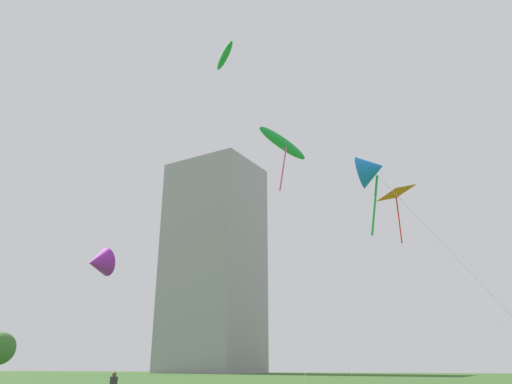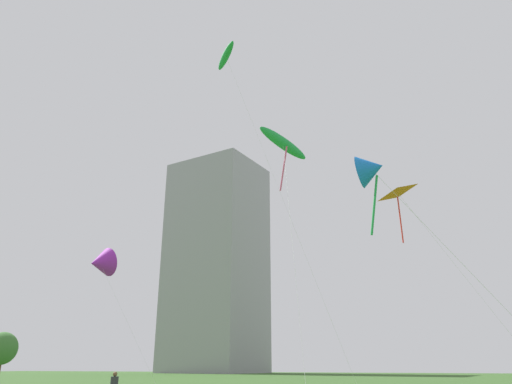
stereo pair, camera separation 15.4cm
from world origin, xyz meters
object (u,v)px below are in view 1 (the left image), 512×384
at_px(kite_flying_1, 98,263).
at_px(kite_flying_4, 372,170).
at_px(distant_highrise_0, 214,263).
at_px(kite_flying_2, 225,56).
at_px(park_tree_1, 0,349).
at_px(kite_flying_0, 397,196).
at_px(kite_flying_3, 283,144).

distance_m(kite_flying_1, kite_flying_4, 33.85).
bearing_deg(distant_highrise_0, kite_flying_2, -53.91).
height_order(kite_flying_2, park_tree_1, kite_flying_2).
xyz_separation_m(kite_flying_0, park_tree_1, (-28.69, -7.86, -11.22)).
bearing_deg(kite_flying_1, kite_flying_3, -28.60).
height_order(kite_flying_1, kite_flying_2, kite_flying_2).
distance_m(kite_flying_3, distant_highrise_0, 116.27).
height_order(kite_flying_4, park_tree_1, kite_flying_4).
height_order(kite_flying_0, distant_highrise_0, distant_highrise_0).
bearing_deg(kite_flying_2, kite_flying_0, 0.81).
xyz_separation_m(kite_flying_0, kite_flying_2, (-14.73, -0.21, 16.26)).
distance_m(kite_flying_4, park_tree_1, 30.19).
height_order(kite_flying_0, park_tree_1, kite_flying_0).
bearing_deg(park_tree_1, kite_flying_0, 15.32).
distance_m(kite_flying_0, kite_flying_4, 16.67).
relative_size(kite_flying_3, park_tree_1, 3.71).
xyz_separation_m(kite_flying_4, distant_highrise_0, (-56.71, 109.60, 20.74)).
bearing_deg(kite_flying_2, kite_flying_4, -48.27).
bearing_deg(distant_highrise_0, kite_flying_0, -46.84).
xyz_separation_m(kite_flying_3, park_tree_1, (-22.35, 2.03, -12.15)).
height_order(kite_flying_1, kite_flying_4, kite_flying_1).
relative_size(kite_flying_2, distant_highrise_0, 0.50).
relative_size(kite_flying_0, kite_flying_3, 0.92).
bearing_deg(kite_flying_0, kite_flying_3, -122.68).
distance_m(kite_flying_4, distant_highrise_0, 125.13).
bearing_deg(kite_flying_3, kite_flying_4, -47.03).
distance_m(kite_flying_2, kite_flying_4, 29.53).
bearing_deg(park_tree_1, kite_flying_3, -5.19).
distance_m(kite_flying_0, park_tree_1, 31.80).
bearing_deg(distant_highrise_0, park_tree_1, -62.59).
bearing_deg(kite_flying_0, kite_flying_4, -91.89).
height_order(kite_flying_0, kite_flying_1, kite_flying_0).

